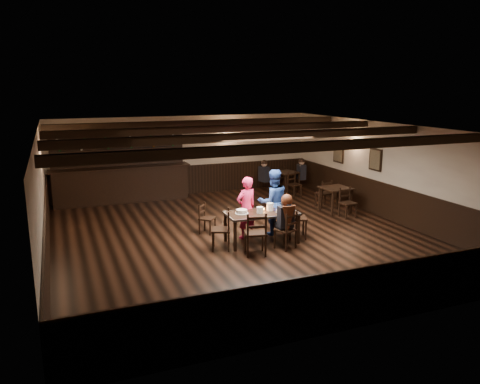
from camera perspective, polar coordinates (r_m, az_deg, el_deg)
name	(u,v)px	position (r m, az deg, el deg)	size (l,w,h in m)	color
ground	(239,235)	(11.89, -0.15, -5.28)	(10.00, 10.00, 0.00)	black
room_shell	(239,167)	(11.50, -0.18, 3.07)	(9.02, 10.02, 2.71)	beige
dining_table	(262,215)	(11.16, 2.66, -2.85)	(1.75, 0.93, 0.75)	black
chair_near_left	(256,231)	(10.33, 1.97, -4.73)	(0.56, 0.54, 1.00)	black
chair_near_right	(288,227)	(10.80, 5.90, -4.32)	(0.54, 0.53, 0.90)	black
chair_end_left	(224,226)	(10.74, -1.92, -4.21)	(0.55, 0.56, 0.94)	black
chair_end_right	(294,215)	(11.61, 6.55, -2.75)	(0.59, 0.60, 1.02)	black
chair_far_pushed	(205,216)	(11.98, -4.31, -2.89)	(0.50, 0.50, 0.78)	black
woman_pink	(246,208)	(11.48, 0.77, -1.93)	(0.56, 0.37, 1.54)	#DF2247
man_blue	(273,202)	(11.81, 4.04, -1.23)	(0.81, 0.63, 1.67)	navy
seated_person	(286,213)	(10.74, 5.66, -2.59)	(0.36, 0.53, 0.87)	black
cake	(242,212)	(11.02, 0.20, -2.42)	(0.32, 0.32, 0.10)	white
plate_stack_a	(260,210)	(11.07, 2.45, -2.20)	(0.16, 0.16, 0.15)	white
plate_stack_b	(270,207)	(11.30, 3.69, -1.80)	(0.16, 0.16, 0.19)	white
tea_light	(264,210)	(11.29, 2.91, -2.17)	(0.05, 0.05, 0.06)	#A5A8AD
salt_shaker	(277,211)	(11.15, 4.48, -2.29)	(0.03, 0.03, 0.09)	silver
pepper_shaker	(279,210)	(11.24, 4.73, -2.19)	(0.03, 0.03, 0.08)	#A5A8AD
drink_glass	(271,208)	(11.36, 3.76, -1.96)	(0.06, 0.06, 0.10)	silver
menu_red	(284,211)	(11.28, 5.33, -2.33)	(0.32, 0.23, 0.00)	#9C1311
menu_blue	(282,210)	(11.42, 5.09, -2.15)	(0.33, 0.23, 0.00)	#0E0E48
bar_counter	(121,180)	(15.62, -14.28, 1.48)	(4.42, 0.70, 2.20)	black
back_table_a	(336,191)	(14.15, 11.57, 0.15)	(0.84, 0.84, 0.75)	black
back_table_b	(286,175)	(16.47, 5.65, 2.11)	(0.95, 0.95, 0.75)	black
bg_patron_left	(264,171)	(16.04, 2.95, 2.58)	(0.32, 0.41, 0.75)	black
bg_patron_right	(301,169)	(16.57, 7.50, 2.81)	(0.25, 0.38, 0.75)	black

